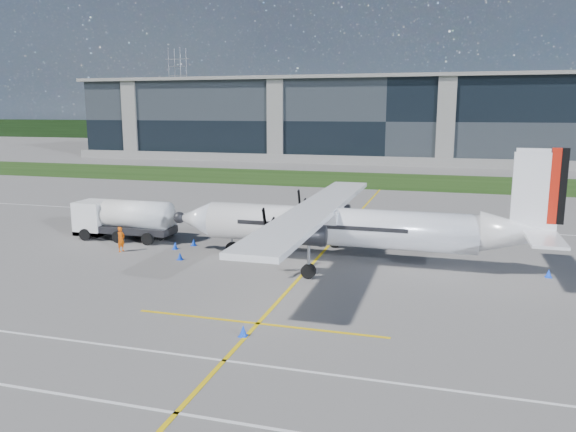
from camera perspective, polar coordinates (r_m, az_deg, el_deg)
The scene contains 17 objects.
ground at distance 70.42m, azimuth 6.98°, elevation 2.86°, with size 400.00×400.00×0.00m, color slate.
grass_strip at distance 78.26m, azimuth 7.93°, elevation 3.64°, with size 400.00×18.00×0.04m, color #18350E.
terminal_building at distance 109.45m, azimuth 10.50°, elevation 9.51°, with size 120.00×20.00×15.00m, color black.
tree_line at distance 169.36m, azimuth 12.53°, elevation 8.30°, with size 400.00×6.00×6.00m, color black.
pylon_west at distance 200.79m, azimuth -11.07°, elevation 12.13°, with size 9.00×4.60×30.00m, color gray, non-canonical shape.
yellow_taxiway_centerline at distance 40.85m, azimuth 4.32°, elevation -2.85°, with size 0.20×70.00×0.01m, color yellow.
white_lane_line at distance 20.88m, azimuth -18.98°, elevation -17.26°, with size 90.00×0.15×0.01m, color white.
turboprop_aircraft at distance 35.11m, azimuth 6.51°, elevation 1.11°, with size 24.17×25.07×7.52m, color white, non-canonical shape.
fuel_tanker_truck at distance 43.93m, azimuth -16.89°, elevation -0.34°, with size 7.98×2.59×2.99m, color white, non-canonical shape.
baggage_tug at distance 43.90m, azimuth -13.40°, elevation -0.92°, with size 3.11×1.86×1.86m, color silver, non-canonical shape.
ground_crew_person at distance 40.05m, azimuth -16.61°, elevation -2.10°, with size 0.81×0.58×1.99m, color #F25907.
safety_cone_nose_stbd at distance 40.79m, azimuth -9.56°, elevation -2.64°, with size 0.36×0.36×0.50m, color #0E44F7.
safety_cone_stbdwing at distance 48.42m, azimuth 6.59°, elevation -0.44°, with size 0.36×0.36×0.50m, color #0E44F7.
safety_cone_nose_port at distance 37.15m, azimuth -10.91°, elevation -4.01°, with size 0.36×0.36×0.50m, color #0E44F7.
safety_cone_fwd at distance 40.03m, azimuth -11.39°, elevation -2.96°, with size 0.36×0.36×0.50m, color #0E44F7.
safety_cone_portwing at distance 24.70m, azimuth -4.57°, elevation -11.54°, with size 0.36×0.36×0.50m, color #0E44F7.
safety_cone_tail at distance 36.09m, azimuth 24.96°, elevation -5.29°, with size 0.36×0.36×0.50m, color #0E44F7.
Camera 1 is at (11.06, -28.87, 9.62)m, focal length 35.00 mm.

